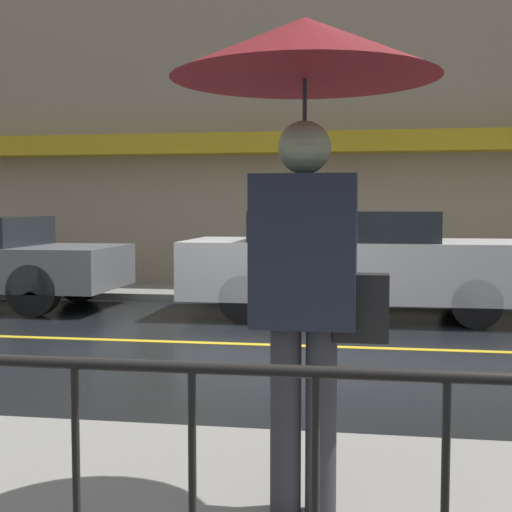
{
  "coord_description": "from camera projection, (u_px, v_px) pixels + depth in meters",
  "views": [
    {
      "loc": [
        1.38,
        -7.58,
        1.5
      ],
      "look_at": [
        0.61,
        -2.83,
        1.17
      ],
      "focal_mm": 50.0,
      "sensor_mm": 36.0,
      "label": 1
    }
  ],
  "objects": [
    {
      "name": "ground_plane",
      "position": [
        242.0,
        344.0,
        7.79
      ],
      "size": [
        80.0,
        80.0,
        0.0
      ],
      "primitive_type": "plane",
      "color": "black"
    },
    {
      "name": "building_storefront",
      "position": [
        294.0,
        103.0,
        12.64
      ],
      "size": [
        28.0,
        0.85,
        6.78
      ],
      "color": "gray",
      "rests_on": "ground_plane"
    },
    {
      "name": "lane_marking",
      "position": [
        242.0,
        344.0,
        7.79
      ],
      "size": [
        25.2,
        0.12,
        0.01
      ],
      "color": "gold",
      "rests_on": "ground_plane"
    },
    {
      "name": "pedestrian",
      "position": [
        306.0,
        115.0,
        3.13
      ],
      "size": [
        1.19,
        1.19,
        2.22
      ],
      "color": "#333338",
      "rests_on": "sidewalk_near"
    },
    {
      "name": "car_white",
      "position": [
        356.0,
        261.0,
        9.77
      ],
      "size": [
        4.72,
        1.81,
        1.44
      ],
      "color": "silver",
      "rests_on": "ground_plane"
    },
    {
      "name": "sidewalk_far",
      "position": [
        287.0,
        293.0,
        11.86
      ],
      "size": [
        28.0,
        1.78,
        0.11
      ],
      "color": "gray",
      "rests_on": "ground_plane"
    }
  ]
}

